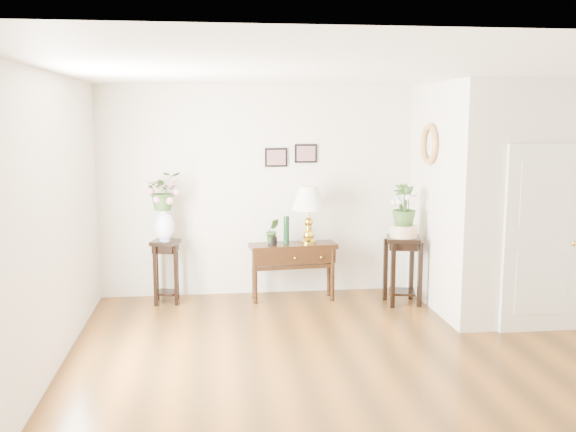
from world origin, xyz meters
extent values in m
cube|color=brown|center=(0.00, 0.00, 0.00)|extent=(6.00, 5.50, 0.02)
cube|color=white|center=(0.00, 0.00, 2.80)|extent=(6.00, 5.50, 0.02)
cube|color=silver|center=(0.00, 2.75, 1.40)|extent=(6.00, 0.02, 2.80)
cube|color=silver|center=(0.00, -2.75, 1.40)|extent=(6.00, 0.02, 2.80)
cube|color=silver|center=(-3.00, 0.00, 1.40)|extent=(0.02, 5.50, 2.80)
cube|color=silver|center=(2.10, 1.77, 1.40)|extent=(1.80, 1.95, 2.80)
cube|color=silver|center=(2.10, 0.78, 1.05)|extent=(0.90, 0.05, 2.10)
cube|color=black|center=(-0.65, 2.73, 1.85)|extent=(0.30, 0.02, 0.25)
cube|color=black|center=(-0.25, 2.73, 1.90)|extent=(0.30, 0.02, 0.25)
torus|color=#CA814B|center=(1.16, 1.90, 2.05)|extent=(0.07, 0.51, 0.51)
cube|color=black|center=(-0.47, 2.35, 0.38)|extent=(1.15, 0.47, 0.75)
cube|color=gold|center=(-0.27, 2.35, 1.10)|extent=(0.49, 0.49, 0.76)
cylinder|color=black|center=(-0.56, 2.35, 0.92)|extent=(0.09, 0.09, 0.36)
imported|color=#2E5222|center=(-0.74, 2.35, 0.91)|extent=(0.20, 0.17, 0.32)
cube|color=black|center=(-2.11, 2.40, 0.41)|extent=(0.39, 0.39, 0.82)
imported|color=#2E5222|center=(-2.11, 2.40, 1.47)|extent=(0.54, 0.50, 0.49)
cube|color=black|center=(0.90, 2.01, 0.44)|extent=(0.50, 0.50, 0.87)
cylinder|color=beige|center=(0.90, 2.01, 0.95)|extent=(0.46, 0.46, 0.15)
imported|color=#2E5222|center=(0.90, 2.01, 1.27)|extent=(0.35, 0.35, 0.55)
camera|label=1|loc=(-1.53, -5.77, 2.37)|focal=40.00mm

